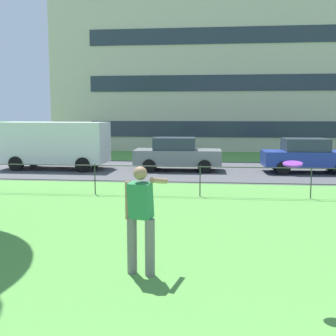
# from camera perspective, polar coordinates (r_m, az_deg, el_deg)

# --- Properties ---
(street_strip) EXTENTS (80.00, 7.59, 0.01)m
(street_strip) POSITION_cam_1_polar(r_m,az_deg,el_deg) (19.89, 9.89, -0.40)
(street_strip) COLOR #4C4C51
(street_strip) RESTS_ON ground
(park_fence) EXTENTS (31.01, 0.04, 1.00)m
(park_fence) POSITION_cam_1_polar(r_m,az_deg,el_deg) (13.60, 11.61, -1.12)
(park_fence) COLOR #333833
(park_fence) RESTS_ON ground
(person_thrower) EXTENTS (0.66, 0.74, 1.78)m
(person_thrower) POSITION_cam_1_polar(r_m,az_deg,el_deg) (6.91, -3.66, -6.51)
(person_thrower) COLOR slate
(person_thrower) RESTS_ON ground
(frisbee) EXTENTS (0.34, 0.34, 0.07)m
(frisbee) POSITION_cam_1_polar(r_m,az_deg,el_deg) (6.18, 16.41, 0.54)
(frisbee) COLOR purple
(panel_van_left) EXTENTS (5.04, 2.18, 2.24)m
(panel_van_left) POSITION_cam_1_polar(r_m,az_deg,el_deg) (20.95, -14.98, 3.33)
(panel_van_left) COLOR white
(panel_van_left) RESTS_ON ground
(car_grey_far_right) EXTENTS (4.04, 1.88, 1.54)m
(car_grey_far_right) POSITION_cam_1_polar(r_m,az_deg,el_deg) (19.72, 1.23, 1.91)
(car_grey_far_right) COLOR slate
(car_grey_far_right) RESTS_ON ground
(car_blue_far_left) EXTENTS (4.06, 1.93, 1.54)m
(car_blue_far_left) POSITION_cam_1_polar(r_m,az_deg,el_deg) (19.96, 18.22, 1.61)
(car_blue_far_left) COLOR #233899
(car_blue_far_left) RESTS_ON ground
(apartment_building_background) EXTENTS (37.96, 16.04, 16.22)m
(apartment_building_background) POSITION_cam_1_polar(r_m,az_deg,el_deg) (38.74, 17.30, 15.08)
(apartment_building_background) COLOR beige
(apartment_building_background) RESTS_ON ground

